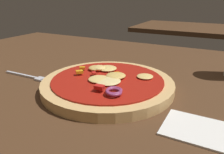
# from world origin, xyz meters

# --- Properties ---
(dining_table) EXTENTS (1.28, 0.99, 0.03)m
(dining_table) POSITION_xyz_m (0.00, 0.00, 0.01)
(dining_table) COLOR #4C301C
(dining_table) RESTS_ON ground
(pizza) EXTENTS (0.28, 0.28, 0.03)m
(pizza) POSITION_xyz_m (0.05, 0.02, 0.04)
(pizza) COLOR tan
(pizza) RESTS_ON dining_table
(fork) EXTENTS (0.16, 0.02, 0.00)m
(fork) POSITION_xyz_m (-0.14, -0.01, 0.03)
(fork) COLOR silver
(fork) RESTS_ON dining_table
(napkin) EXTENTS (0.10, 0.08, 0.00)m
(napkin) POSITION_xyz_m (0.25, -0.06, 0.03)
(napkin) COLOR white
(napkin) RESTS_ON dining_table
(background_table) EXTENTS (0.76, 0.46, 0.03)m
(background_table) POSITION_xyz_m (0.10, 1.11, 0.01)
(background_table) COLOR #4C301C
(background_table) RESTS_ON ground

